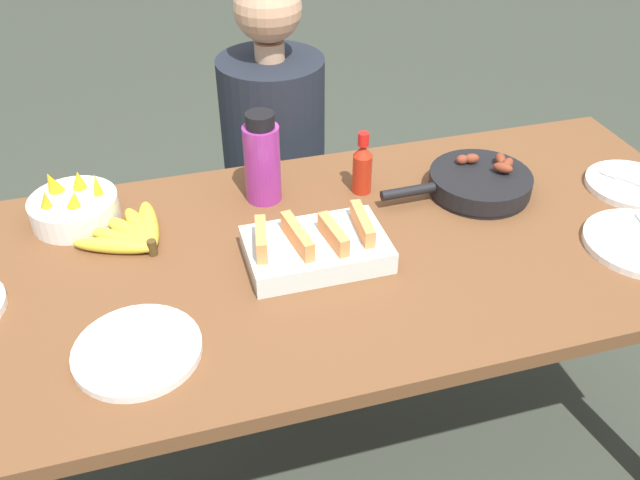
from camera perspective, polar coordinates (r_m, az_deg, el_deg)
ground_plane at (r=2.03m, az=0.00°, el=-18.59°), size 14.00×14.00×0.00m
dining_table at (r=1.52m, az=0.00°, el=-3.97°), size 1.88×0.80×0.78m
banana_bunch at (r=1.53m, az=-15.45°, el=0.55°), size 0.19×0.19×0.04m
melon_tray at (r=1.42m, az=-0.35°, el=-0.60°), size 0.29×0.19×0.10m
skillet at (r=1.68m, az=13.20°, el=4.74°), size 0.38×0.25×0.08m
empty_plate_near_front at (r=1.27m, az=-15.13°, el=-8.97°), size 0.23×0.23×0.02m
empty_plate_far_right at (r=1.83m, az=24.73°, el=4.25°), size 0.22×0.22×0.02m
fruit_bowl_mango at (r=1.63m, az=-20.02°, el=2.64°), size 0.20×0.20×0.12m
water_bottle at (r=1.58m, az=-4.89°, el=6.76°), size 0.08×0.08×0.22m
hot_sauce_bottle at (r=1.62m, az=3.59°, el=6.20°), size 0.05×0.05×0.16m
person_figure at (r=2.14m, az=-3.70°, el=3.45°), size 0.33×0.33×1.19m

